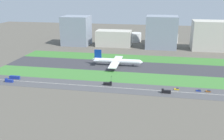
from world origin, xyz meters
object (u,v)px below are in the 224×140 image
Objects in this scene: bus_0 at (15,77)px; car_1 at (177,89)px; office_tower at (161,32)px; car_0 at (199,90)px; fuel_tank_west at (135,37)px; airliner at (116,61)px; truck_2 at (166,91)px; traffic_light at (111,79)px; terminal_building at (76,31)px; truck_0 at (9,81)px; fuel_tank_east at (172,39)px; hangar_building at (114,38)px; car_2 at (208,91)px; cargo_warehouse at (210,36)px; truck_1 at (108,84)px; fuel_tank_centre at (153,38)px.

bus_0 is 168.86m from car_1.
car_0 is at bearing -79.06° from office_tower.
office_tower reaches higher than fuel_tank_west.
office_tower reaches higher than airliner.
truck_2 is at bearing -3.62° from bus_0.
traffic_light is (-65.20, 7.99, 3.37)m from car_1.
truck_2 is at bearing -52.33° from terminal_building.
fuel_tank_west is at bearing 88.89° from traffic_light.
truck_0 reaches higher than bus_0.
fuel_tank_east reaches higher than truck_2.
traffic_light is (4.92, -60.01, -1.94)m from airliner.
office_tower is 2.71× the size of fuel_tank_east.
terminal_building is at bearing -52.33° from truck_2.
car_1 is 204.92m from hangar_building.
car_2 is at bearing -56.17° from hangar_building.
truck_2 is 243.65m from terminal_building.
cargo_warehouse is (75.79, 0.00, -3.01)m from office_tower.
fuel_tank_east is (99.09, 45.00, -5.21)m from hangar_building.
car_1 is 0.08× the size of cargo_warehouse.
traffic_light is at bearing 76.73° from truck_1.
hangar_building is at bearing 101.53° from airliner.
bus_0 is 293.66m from cargo_warehouse.
airliner is 98.22m from truck_2.
car_1 is at bearing -74.97° from fuel_tank_west.
car_2 is 234.29m from fuel_tank_centre.
fuel_tank_east reaches higher than truck_1.
traffic_light is at bearing -80.80° from hangar_building.
airliner is at bearing 94.69° from traffic_light.
truck_1 is at bearing -87.44° from airliner.
hangar_building is at bearing 121.93° from car_0.
bus_0 is 2.64× the size of car_1.
office_tower is at bearing -128.76° from truck_0.
car_2 is 94.22m from traffic_light.
car_0 is 0.09× the size of office_tower.
office_tower is at bearing 180.00° from cargo_warehouse.
terminal_building is (-178.90, 182.00, 23.58)m from car_0.
traffic_light is 222.02m from fuel_tank_centre.
terminal_building is at bearing 86.86° from bus_0.
office_tower is at bearing 0.00° from terminal_building.
truck_0 is at bearing -176.62° from car_1.
truck_0 is 300.32m from cargo_warehouse.
truck_2 is at bearing -85.58° from fuel_tank_centre.
fuel_tank_centre is (-57.55, 227.00, 7.07)m from car_2.
truck_1 is 223.35m from cargo_warehouse.
airliner is 3.40× the size of fuel_tank_east.
hangar_building is at bearing -111.58° from truck_0.
fuel_tank_east is at bearing 72.06° from traffic_light.
bus_0 is at bearing -93.14° from terminal_building.
cargo_warehouse is at bearing -140.14° from truck_0.
hangar_building is at bearing 98.22° from truck_1.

